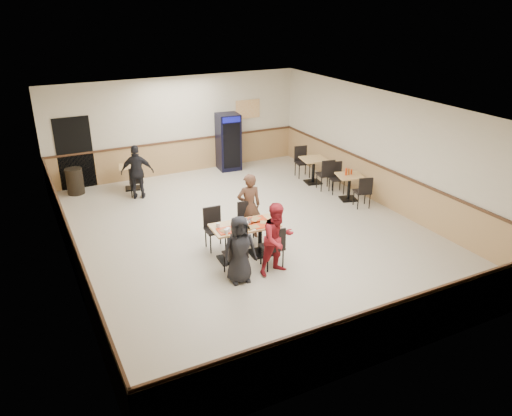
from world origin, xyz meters
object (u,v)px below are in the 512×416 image
diner_man_opposite (249,206)px  pepsi_cooler (228,142)px  lone_diner (137,172)px  main_table (245,236)px  diner_woman_left (240,250)px  diner_woman_right (278,239)px  side_table_far (313,167)px  trash_bin (75,181)px  back_table (131,174)px  side_table_near (349,183)px

diner_man_opposite → pepsi_cooler: pepsi_cooler is taller
lone_diner → diner_man_opposite: bearing=134.0°
main_table → diner_man_opposite: 1.01m
diner_woman_left → pepsi_cooler: pepsi_cooler is taller
diner_woman_right → pepsi_cooler: size_ratio=0.84×
diner_man_opposite → lone_diner: diner_man_opposite is taller
diner_woman_left → pepsi_cooler: 6.94m
diner_man_opposite → pepsi_cooler: 5.02m
side_table_far → pepsi_cooler: 2.94m
side_table_far → diner_woman_right: bearing=-130.6°
main_table → lone_diner: lone_diner is taller
diner_woman_left → trash_bin: bearing=114.6°
main_table → back_table: (-1.14, 5.20, -0.04)m
diner_man_opposite → pepsi_cooler: bearing=-100.0°
trash_bin → pepsi_cooler: bearing=0.5°
diner_man_opposite → trash_bin: diner_man_opposite is taller
diner_woman_left → back_table: bearing=101.9°
main_table → diner_woman_left: diner_woman_left is taller
diner_woman_right → trash_bin: (-2.97, 6.43, -0.39)m
diner_woman_left → pepsi_cooler: bearing=73.7°
back_table → trash_bin: (-1.53, 0.35, -0.09)m
back_table → diner_man_opposite: bearing=-69.2°
side_table_near → side_table_far: (-0.14, 1.58, 0.03)m
diner_man_opposite → lone_diner: size_ratio=1.03×
side_table_far → trash_bin: 6.90m
diner_woman_left → side_table_near: bearing=35.0°
side_table_near → pepsi_cooler: (-1.87, 3.92, 0.43)m
diner_woman_right → side_table_near: diner_woman_right is taller
side_table_near → back_table: bearing=145.5°
diner_woman_left → trash_bin: diner_woman_left is taller
side_table_near → back_table: size_ratio=1.07×
diner_woman_right → side_table_near: bearing=28.2°
back_table → pepsi_cooler: (3.26, 0.39, 0.44)m
diner_woman_left → diner_man_opposite: 1.95m
main_table → trash_bin: size_ratio=1.96×
lone_diner → side_table_far: size_ratio=1.84×
main_table → diner_man_opposite: diner_man_opposite is taller
diner_man_opposite → pepsi_cooler: (1.60, 4.76, 0.13)m
side_table_far → pepsi_cooler: pepsi_cooler is taller
diner_woman_right → diner_woman_left: bearing=169.9°
diner_woman_left → trash_bin: size_ratio=1.85×
side_table_near → diner_woman_left: bearing=-150.9°
diner_woman_left → side_table_near: (4.49, 2.50, -0.21)m
pepsi_cooler → trash_bin: 4.81m
main_table → diner_man_opposite: (0.51, 0.83, 0.27)m
back_table → main_table: bearing=-77.6°
main_table → pepsi_cooler: 5.99m
diner_woman_right → diner_man_opposite: size_ratio=0.97×
back_table → pepsi_cooler: 3.31m
side_table_far → trash_bin: (-6.51, 2.30, -0.13)m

